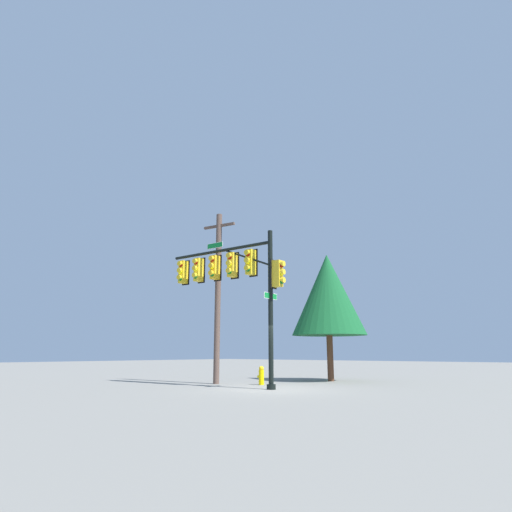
# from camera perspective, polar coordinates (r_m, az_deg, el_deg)

# --- Properties ---
(ground_plane) EXTENTS (120.00, 120.00, 0.00)m
(ground_plane) POSITION_cam_1_polar(r_m,az_deg,el_deg) (17.92, 2.01, -17.11)
(ground_plane) COLOR gray
(signal_pole_assembly) EXTENTS (6.31, 1.21, 6.51)m
(signal_pole_assembly) POSITION_cam_1_polar(r_m,az_deg,el_deg) (19.37, -3.22, -2.40)
(signal_pole_assembly) COLOR black
(signal_pole_assembly) RESTS_ON ground_plane
(utility_pole) EXTENTS (1.79, 0.45, 8.26)m
(utility_pole) POSITION_cam_1_polar(r_m,az_deg,el_deg) (21.28, -5.03, -4.85)
(utility_pole) COLOR brown
(utility_pole) RESTS_ON ground_plane
(fire_hydrant) EXTENTS (0.33, 0.24, 0.83)m
(fire_hydrant) POSITION_cam_1_polar(r_m,az_deg,el_deg) (20.43, 0.70, -15.40)
(fire_hydrant) COLOR #E4C204
(fire_hydrant) RESTS_ON ground_plane
(tree_near) EXTENTS (3.88, 3.88, 6.62)m
(tree_near) POSITION_cam_1_polar(r_m,az_deg,el_deg) (23.49, 9.42, -4.99)
(tree_near) COLOR #563320
(tree_near) RESTS_ON ground_plane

